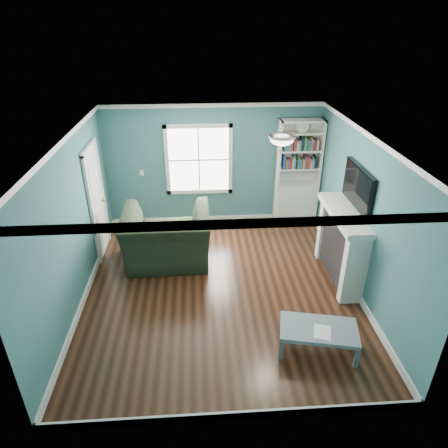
{
  "coord_description": "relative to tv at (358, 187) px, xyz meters",
  "views": [
    {
      "loc": [
        -0.32,
        -5.49,
        4.17
      ],
      "look_at": [
        0.08,
        0.4,
        1.03
      ],
      "focal_mm": 32.0,
      "sensor_mm": 36.0,
      "label": 1
    }
  ],
  "objects": [
    {
      "name": "recliner",
      "position": [
        -3.13,
        0.71,
        -1.04
      ],
      "size": [
        1.57,
        1.03,
        1.36
      ],
      "primitive_type": "imported",
      "rotation": [
        0.0,
        0.0,
        -3.13
      ],
      "color": "#242E1C",
      "rests_on": "ground"
    },
    {
      "name": "coffee_table",
      "position": [
        -0.95,
        -1.67,
        -1.39
      ],
      "size": [
        1.14,
        0.78,
        0.38
      ],
      "rotation": [
        0.0,
        0.0,
        -0.21
      ],
      "color": "#4F585F",
      "rests_on": "ground"
    },
    {
      "name": "tv",
      "position": [
        0.0,
        0.0,
        0.0
      ],
      "size": [
        0.06,
        1.1,
        0.65
      ],
      "primitive_type": "cube",
      "color": "black",
      "rests_on": "fireplace"
    },
    {
      "name": "bookshelf",
      "position": [
        -0.43,
        2.1,
        -0.8
      ],
      "size": [
        0.9,
        0.35,
        2.31
      ],
      "color": "silver",
      "rests_on": "ground"
    },
    {
      "name": "room_walls",
      "position": [
        -2.2,
        -0.2,
        -0.14
      ],
      "size": [
        5.0,
        5.0,
        5.0
      ],
      "color": "#367374",
      "rests_on": "ground"
    },
    {
      "name": "trim",
      "position": [
        -2.2,
        -0.2,
        -0.49
      ],
      "size": [
        4.5,
        5.0,
        2.6
      ],
      "color": "white",
      "rests_on": "ground"
    },
    {
      "name": "paper_sheet",
      "position": [
        -0.93,
        -1.76,
        -1.34
      ],
      "size": [
        0.3,
        0.34,
        0.0
      ],
      "primitive_type": "cube",
      "rotation": [
        0.0,
        0.0,
        -0.31
      ],
      "color": "white",
      "rests_on": "coffee_table"
    },
    {
      "name": "light_switch",
      "position": [
        -3.7,
        2.28,
        -0.52
      ],
      "size": [
        0.08,
        0.01,
        0.12
      ],
      "primitive_type": "cube",
      "color": "white",
      "rests_on": "room_walls"
    },
    {
      "name": "fireplace",
      "position": [
        -0.12,
        0.0,
        -1.09
      ],
      "size": [
        0.44,
        1.58,
        1.3
      ],
      "color": "black",
      "rests_on": "ground"
    },
    {
      "name": "ceiling_fixture",
      "position": [
        -1.3,
        -0.1,
        0.82
      ],
      "size": [
        0.38,
        0.38,
        0.15
      ],
      "color": "white",
      "rests_on": "room_walls"
    },
    {
      "name": "door",
      "position": [
        -4.42,
        1.2,
        -0.65
      ],
      "size": [
        0.12,
        0.98,
        2.17
      ],
      "color": "silver",
      "rests_on": "ground"
    },
    {
      "name": "window",
      "position": [
        -2.5,
        2.29,
        -0.27
      ],
      "size": [
        1.4,
        0.06,
        1.5
      ],
      "color": "white",
      "rests_on": "room_walls"
    },
    {
      "name": "floor",
      "position": [
        -2.2,
        -0.2,
        -1.72
      ],
      "size": [
        5.0,
        5.0,
        0.0
      ],
      "primitive_type": "plane",
      "color": "black",
      "rests_on": "ground"
    }
  ]
}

